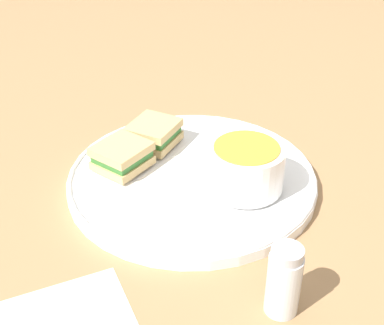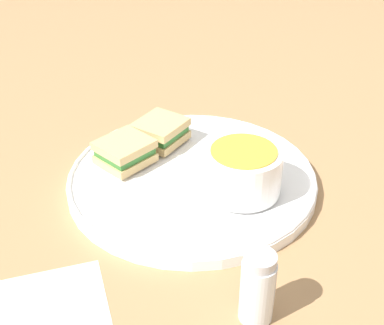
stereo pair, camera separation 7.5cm
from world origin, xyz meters
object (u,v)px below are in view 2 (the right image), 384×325
spoon (251,153)px  salt_shaker (258,288)px  sandwich_half_near (161,131)px  soup_bowl (243,170)px  sandwich_half_far (125,151)px

spoon → salt_shaker: (-0.18, -0.23, 0.02)m
sandwich_half_near → salt_shaker: 0.35m
sandwich_half_near → salt_shaker: size_ratio=1.07×
spoon → soup_bowl: bearing=176.9°
salt_shaker → soup_bowl: bearing=56.1°
spoon → sandwich_half_near: bearing=83.5°
sandwich_half_near → salt_shaker: bearing=-104.5°
sandwich_half_near → sandwich_half_far: size_ratio=1.08×
soup_bowl → sandwich_half_far: 0.18m
sandwich_half_far → sandwich_half_near: bearing=16.3°
spoon → sandwich_half_far: 0.19m
sandwich_half_far → soup_bowl: bearing=-56.8°
soup_bowl → sandwich_half_near: size_ratio=1.14×
spoon → salt_shaker: 0.29m
soup_bowl → sandwich_half_far: bearing=123.2°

